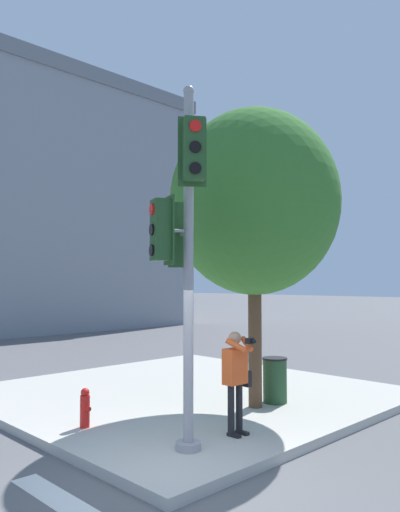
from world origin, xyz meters
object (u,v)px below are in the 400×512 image
traffic_signal_pole (182,234)px  fire_hydrant (85,408)px  street_tree (254,202)px  person_photographer (236,373)px  trash_bin (275,380)px

traffic_signal_pole → fire_hydrant: (-0.37, 2.02, -2.85)m
fire_hydrant → street_tree: bearing=-20.3°
traffic_signal_pole → fire_hydrant: bearing=100.3°
street_tree → fire_hydrant: street_tree is taller
person_photographer → trash_bin: person_photographer is taller
fire_hydrant → person_photographer: bearing=-53.6°
traffic_signal_pole → trash_bin: 4.38m
street_tree → trash_bin: (0.57, -0.05, -3.60)m
traffic_signal_pole → person_photographer: (1.16, -0.06, -2.19)m
traffic_signal_pole → street_tree: street_tree is taller
person_photographer → street_tree: size_ratio=0.28×
person_photographer → fire_hydrant: (-1.53, 2.07, -0.66)m
trash_bin → traffic_signal_pole: bearing=-166.5°
street_tree → fire_hydrant: (-3.13, 1.16, -3.73)m
person_photographer → trash_bin: (2.18, 0.86, -0.53)m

